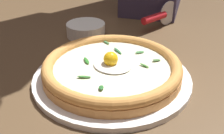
% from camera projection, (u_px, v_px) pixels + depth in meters
% --- Properties ---
extents(ground_plane, '(2.40, 2.40, 0.03)m').
position_uv_depth(ground_plane, '(104.00, 84.00, 0.62)').
color(ground_plane, brown).
rests_on(ground_plane, ground).
extents(pizza_plate, '(0.34, 0.34, 0.01)m').
position_uv_depth(pizza_plate, '(112.00, 77.00, 0.60)').
color(pizza_plate, white).
rests_on(pizza_plate, ground).
extents(pizza, '(0.30, 0.30, 0.05)m').
position_uv_depth(pizza, '(112.00, 68.00, 0.59)').
color(pizza, '#D6904B').
rests_on(pizza, pizza_plate).
extents(side_bowl, '(0.11, 0.11, 0.04)m').
position_uv_depth(side_bowl, '(86.00, 30.00, 0.81)').
color(side_bowl, white).
rests_on(side_bowl, ground).
extents(pizza_cutter, '(0.05, 0.15, 0.08)m').
position_uv_depth(pizza_cutter, '(158.00, 16.00, 0.85)').
color(pizza_cutter, silver).
rests_on(pizza_cutter, ground).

